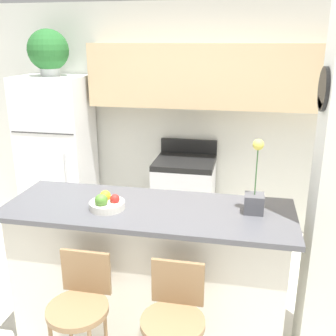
# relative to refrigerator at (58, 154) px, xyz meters

# --- Properties ---
(wall_back) EXTENTS (5.60, 0.38, 2.55)m
(wall_back) POSITION_rel_refrigerator_xyz_m (1.62, 0.28, 0.60)
(wall_back) COLOR silver
(wall_back) RESTS_ON ground_plane
(counter_bar) EXTENTS (1.96, 0.70, 1.08)m
(counter_bar) POSITION_rel_refrigerator_xyz_m (1.50, -1.68, -0.35)
(counter_bar) COLOR silver
(counter_bar) RESTS_ON ground_plane
(refrigerator) EXTENTS (0.75, 0.62, 1.78)m
(refrigerator) POSITION_rel_refrigerator_xyz_m (0.00, 0.00, 0.00)
(refrigerator) COLOR white
(refrigerator) RESTS_ON ground_plane
(stove_range) EXTENTS (0.65, 0.61, 1.07)m
(stove_range) POSITION_rel_refrigerator_xyz_m (1.49, 0.01, -0.43)
(stove_range) COLOR silver
(stove_range) RESTS_ON ground_plane
(bar_stool_left) EXTENTS (0.37, 0.37, 0.95)m
(bar_stool_left) POSITION_rel_refrigerator_xyz_m (1.22, -2.22, -0.26)
(bar_stool_left) COLOR olive
(bar_stool_left) RESTS_ON ground_plane
(bar_stool_right) EXTENTS (0.37, 0.37, 0.95)m
(bar_stool_right) POSITION_rel_refrigerator_xyz_m (1.79, -2.22, -0.26)
(bar_stool_right) COLOR olive
(bar_stool_right) RESTS_ON ground_plane
(potted_plant_on_fridge) EXTENTS (0.44, 0.44, 0.49)m
(potted_plant_on_fridge) POSITION_rel_refrigerator_xyz_m (-0.00, 0.00, 1.15)
(potted_plant_on_fridge) COLOR silver
(potted_plant_on_fridge) RESTS_ON refrigerator
(orchid_vase) EXTENTS (0.12, 0.12, 0.49)m
(orchid_vase) POSITION_rel_refrigerator_xyz_m (2.20, -1.62, 0.31)
(orchid_vase) COLOR #4C4C51
(orchid_vase) RESTS_ON counter_bar
(fruit_bowl) EXTENTS (0.24, 0.24, 0.12)m
(fruit_bowl) POSITION_rel_refrigerator_xyz_m (1.24, -1.76, 0.23)
(fruit_bowl) COLOR silver
(fruit_bowl) RESTS_ON counter_bar
(trash_bin) EXTENTS (0.28, 0.28, 0.38)m
(trash_bin) POSITION_rel_refrigerator_xyz_m (0.60, -0.20, -0.70)
(trash_bin) COLOR black
(trash_bin) RESTS_ON ground_plane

